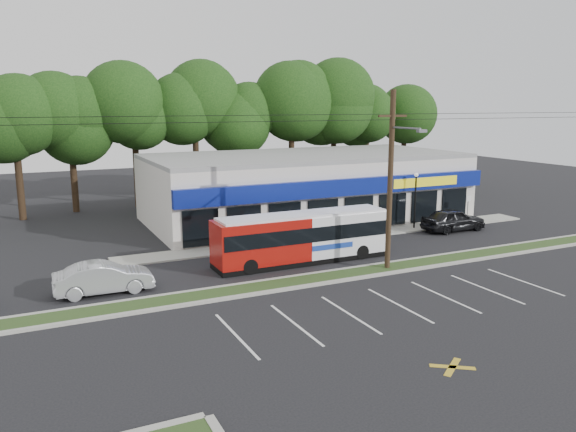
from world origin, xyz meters
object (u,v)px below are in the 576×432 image
at_px(utility_pole, 389,175).
at_px(sign_post, 468,204).
at_px(pedestrian_b, 379,226).
at_px(pedestrian_a, 343,237).
at_px(metrobus, 303,236).
at_px(car_silver, 104,278).
at_px(car_dark, 453,220).
at_px(lamp_post, 415,194).

relative_size(utility_pole, sign_post, 22.47).
bearing_deg(pedestrian_b, pedestrian_a, 24.74).
height_order(utility_pole, metrobus, utility_pole).
bearing_deg(pedestrian_b, car_silver, 16.69).
distance_m(sign_post, metrobus, 17.06).
distance_m(car_silver, pedestrian_a, 15.31).
relative_size(car_dark, pedestrian_b, 2.58).
bearing_deg(lamp_post, car_dark, -37.73).
distance_m(sign_post, pedestrian_a, 13.21).
distance_m(utility_pole, car_silver, 15.85).
bearing_deg(pedestrian_a, car_silver, -26.85).
relative_size(lamp_post, metrobus, 0.39).
xyz_separation_m(car_dark, pedestrian_b, (-6.46, 0.17, 0.12)).
relative_size(sign_post, metrobus, 0.20).
bearing_deg(lamp_post, sign_post, -2.58).
relative_size(lamp_post, pedestrian_b, 2.21).
relative_size(utility_pole, pedestrian_a, 32.01).
relative_size(lamp_post, car_dark, 0.86).
relative_size(lamp_post, car_silver, 0.89).
xyz_separation_m(lamp_post, pedestrian_a, (-7.93, -2.80, -1.89)).
bearing_deg(car_silver, lamp_post, -76.28).
bearing_deg(car_dark, utility_pole, 120.82).
bearing_deg(metrobus, lamp_post, 20.40).
height_order(lamp_post, car_silver, lamp_post).
bearing_deg(car_dark, pedestrian_b, 88.68).
relative_size(metrobus, pedestrian_a, 6.99).
distance_m(sign_post, pedestrian_b, 9.35).
height_order(sign_post, pedestrian_a, sign_post).
relative_size(utility_pole, lamp_post, 11.76).
bearing_deg(lamp_post, metrobus, -159.60).
xyz_separation_m(car_silver, pedestrian_b, (18.83, 3.54, 0.18)).
xyz_separation_m(sign_post, car_dark, (-2.78, -1.49, -0.71)).
bearing_deg(sign_post, pedestrian_a, -168.74).
bearing_deg(metrobus, car_silver, -176.07).
distance_m(sign_post, car_silver, 28.50).
height_order(car_silver, pedestrian_a, car_silver).
relative_size(car_dark, pedestrian_a, 3.17).
height_order(utility_pole, pedestrian_a, utility_pole).
height_order(car_dark, pedestrian_b, pedestrian_b).
bearing_deg(pedestrian_b, sign_post, -165.80).
relative_size(lamp_post, sign_post, 1.91).
height_order(metrobus, pedestrian_b, metrobus).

